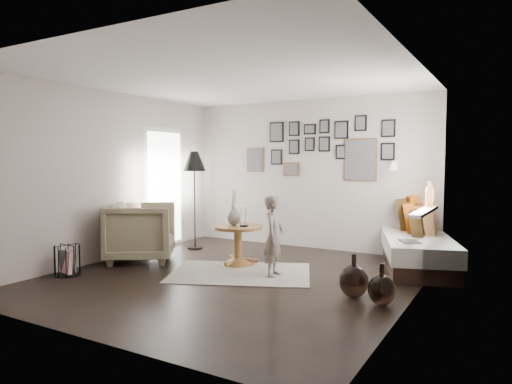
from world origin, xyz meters
The scene contains 23 objects.
ground centered at (0.00, 0.00, 0.00)m, with size 4.80×4.80×0.00m, color black.
wall_back centered at (0.00, 2.40, 1.30)m, with size 4.50×4.50×0.00m, color #A79C92.
wall_front centered at (0.00, -2.40, 1.30)m, with size 4.50×4.50×0.00m, color #A79C92.
wall_left centered at (-2.25, 0.00, 1.30)m, with size 4.80×4.80×0.00m, color #A79C92.
wall_right centered at (2.25, 0.00, 1.30)m, with size 4.80×4.80×0.00m, color #A79C92.
ceiling centered at (0.00, 0.00, 2.60)m, with size 4.80×4.80×0.00m, color white.
door_left centered at (-2.23, 1.20, 1.05)m, with size 0.00×2.14×2.14m.
window_right centered at (2.18, 1.34, 0.93)m, with size 0.15×1.32×1.30m.
gallery_wall centered at (0.29, 2.38, 1.74)m, with size 2.74×0.03×1.08m.
wall_sconce centered at (1.55, 2.13, 1.46)m, with size 0.18×0.36×0.16m.
rug centered at (-0.03, 0.22, 0.01)m, with size 1.86×1.31×0.01m, color silver.
pedestal_table centered at (-0.34, 0.63, 0.27)m, with size 0.74×0.74×0.58m.
vase centered at (-0.42, 0.65, 0.74)m, with size 0.21×0.21×0.53m.
candles centered at (-0.23, 0.63, 0.71)m, with size 0.13×0.13×0.27m.
daybed centered at (2.00, 1.83, 0.32)m, with size 1.46×2.20×1.01m.
magazine_on_daybed centered at (2.00, 1.18, 0.47)m, with size 0.23×0.31×0.02m, color black.
armchair centered at (-1.76, 0.12, 0.45)m, with size 0.96×0.98×0.89m, color #70664C.
armchair_cushion centered at (-1.73, 0.17, 0.48)m, with size 0.40×0.40×0.10m, color white.
floor_lamp centered at (-1.64, 1.30, 1.46)m, with size 0.40×0.40×1.70m.
magazine_basket centered at (-2.00, -1.03, 0.20)m, with size 0.36×0.36×0.41m.
demijohn_large centered at (1.66, -0.09, 0.19)m, with size 0.33×0.33×0.50m.
demijohn_small centered at (2.00, -0.21, 0.17)m, with size 0.29×0.29×0.45m.
child centered at (0.45, 0.29, 0.54)m, with size 0.39×0.26×1.08m, color #695B53.
Camera 1 is at (3.21, -5.00, 1.54)m, focal length 32.00 mm.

